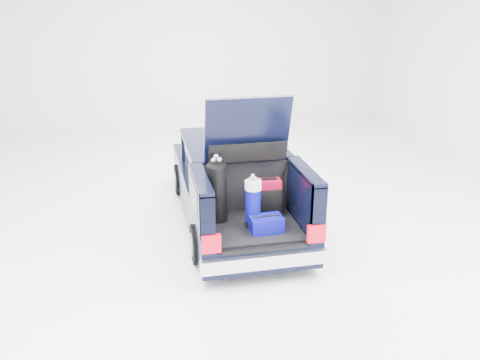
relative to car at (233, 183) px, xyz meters
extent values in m
plane|color=white|center=(0.00, -0.11, -0.67)|extent=(14.00, 14.00, 0.00)
cube|color=black|center=(0.00, 0.54, -0.17)|extent=(1.75, 3.00, 0.70)
cube|color=black|center=(0.00, 2.11, -0.27)|extent=(1.70, 0.30, 0.50)
cube|color=silver|center=(0.00, 2.25, -0.34)|extent=(1.72, 0.10, 0.22)
cube|color=black|center=(0.00, 0.04, 0.45)|extent=(1.55, 1.95, 0.54)
cube|color=black|center=(0.00, 0.04, 0.74)|extent=(1.62, 2.05, 0.06)
cube|color=black|center=(0.00, -1.61, -0.32)|extent=(1.75, 1.30, 0.40)
cube|color=black|center=(0.00, -1.59, -0.10)|extent=(1.32, 1.18, 0.05)
cube|color=black|center=(-0.78, -1.61, 0.30)|extent=(0.20, 1.30, 0.85)
cube|color=black|center=(0.78, -1.61, 0.30)|extent=(0.20, 1.30, 0.85)
cube|color=black|center=(-0.78, -1.61, 0.74)|extent=(0.20, 1.30, 0.06)
cube|color=black|center=(0.78, -1.61, 0.74)|extent=(0.20, 1.30, 0.06)
cube|color=black|center=(0.00, -0.99, 0.30)|extent=(1.36, 0.08, 0.84)
cube|color=silver|center=(0.00, -2.29, -0.29)|extent=(1.80, 0.12, 0.20)
cube|color=#A40717|center=(-0.74, -2.26, 0.05)|extent=(0.26, 0.07, 0.26)
cube|color=#A40717|center=(0.74, -2.26, 0.05)|extent=(0.26, 0.07, 0.26)
cube|color=black|center=(0.00, -2.25, -0.12)|extent=(1.20, 0.06, 0.06)
cube|color=black|center=(0.00, -1.16, 1.29)|extent=(1.28, 0.33, 1.03)
cube|color=black|center=(0.00, -1.12, 1.43)|extent=(0.95, 0.17, 0.54)
cylinder|color=black|center=(-0.82, 1.34, -0.36)|extent=(0.20, 0.62, 0.62)
cylinder|color=slate|center=(-0.82, 1.34, -0.36)|extent=(0.23, 0.36, 0.36)
cylinder|color=black|center=(0.82, 1.34, -0.36)|extent=(0.20, 0.62, 0.62)
cylinder|color=slate|center=(0.82, 1.34, -0.36)|extent=(0.23, 0.36, 0.36)
cylinder|color=black|center=(-0.82, -1.46, -0.36)|extent=(0.20, 0.62, 0.62)
cylinder|color=slate|center=(-0.82, -1.46, -0.36)|extent=(0.23, 0.36, 0.36)
cylinder|color=black|center=(0.82, -1.46, -0.36)|extent=(0.20, 0.62, 0.62)
cylinder|color=slate|center=(0.82, -1.46, -0.36)|extent=(0.23, 0.36, 0.36)
cube|color=maroon|center=(0.31, -1.25, 0.22)|extent=(0.38, 0.26, 0.58)
cube|color=black|center=(0.31, -1.25, 0.52)|extent=(0.23, 0.07, 0.03)
cube|color=black|center=(0.31, -1.36, 0.16)|extent=(0.38, 0.05, 0.44)
cylinder|color=black|center=(-0.50, -1.35, 0.39)|extent=(0.37, 0.46, 0.96)
cube|color=white|center=(-0.50, -1.23, 0.43)|extent=(0.11, 0.05, 0.33)
sphere|color=#99999E|center=(-0.54, -1.33, 0.91)|extent=(0.08, 0.08, 0.08)
sphere|color=#99999E|center=(-0.47, -1.38, 0.93)|extent=(0.08, 0.08, 0.08)
cylinder|color=black|center=(-0.02, -1.61, -0.03)|extent=(0.28, 0.28, 0.09)
cylinder|color=#06046F|center=(-0.02, -1.61, 0.28)|extent=(0.26, 0.26, 0.52)
cylinder|color=white|center=(-0.02, -1.61, 0.59)|extent=(0.28, 0.28, 0.13)
sphere|color=#99999E|center=(0.01, -1.59, 0.68)|extent=(0.06, 0.06, 0.06)
sphere|color=#99999E|center=(-0.02, -1.57, 0.72)|extent=(0.06, 0.06, 0.06)
cube|color=#06046F|center=(0.14, -1.80, 0.04)|extent=(0.49, 0.33, 0.23)
cylinder|color=black|center=(0.14, -1.80, 0.16)|extent=(0.41, 0.04, 0.02)
camera|label=1|loc=(-1.60, -8.24, 3.26)|focal=38.00mm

